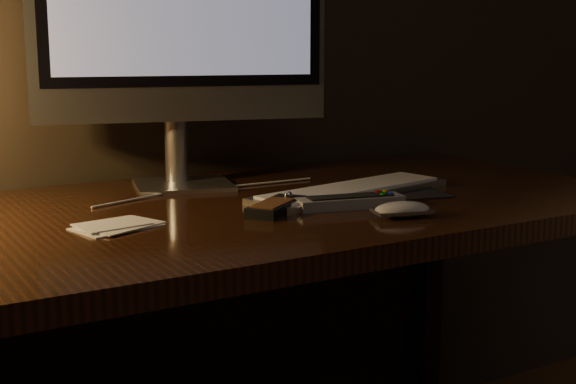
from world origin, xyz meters
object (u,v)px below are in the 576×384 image
mouse (402,212)px  tv_remote (350,202)px  desk (222,263)px  media_remote (277,206)px  monitor (180,4)px  keyboard (351,190)px

mouse → tv_remote: bearing=122.1°
desk → media_remote: bearing=-78.0°
monitor → tv_remote: bearing=-48.1°
monitor → media_remote: size_ratio=4.05×
keyboard → mouse: size_ratio=4.50×
desk → keyboard: 0.29m
keyboard → desk: bearing=148.0°
mouse → tv_remote: (-0.03, 0.11, 0.00)m
keyboard → media_remote: bearing=-173.4°
keyboard → mouse: mouse is taller
keyboard → media_remote: (-0.21, -0.07, 0.00)m
monitor → media_remote: bearing=-67.2°
desk → tv_remote: (0.17, -0.20, 0.14)m
monitor → media_remote: 0.48m
media_remote → tv_remote: media_remote is taller
media_remote → tv_remote: (0.13, -0.04, 0.00)m
keyboard → media_remote: size_ratio=2.90×
monitor → mouse: bearing=-50.6°
mouse → tv_remote: size_ratio=0.49×
keyboard → tv_remote: bearing=-136.8°
desk → mouse: mouse is taller
desk → mouse: size_ratio=15.89×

